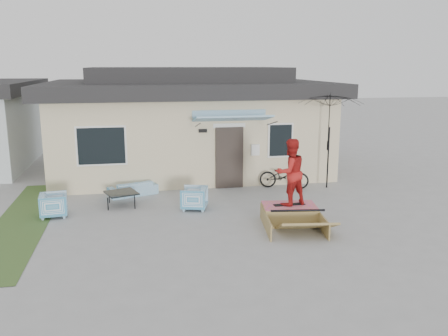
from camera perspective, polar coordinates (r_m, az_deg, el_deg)
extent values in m
plane|color=#969696|center=(11.83, 0.23, -8.08)|extent=(90.00, 90.00, 0.00)
cube|color=#385526|center=(13.86, -23.23, -6.00)|extent=(1.40, 8.00, 0.01)
cube|color=beige|center=(19.18, -4.42, 4.47)|extent=(10.00, 7.00, 3.00)
cube|color=black|center=(19.01, -4.51, 9.70)|extent=(10.80, 7.80, 0.50)
cube|color=black|center=(19.00, -4.54, 11.36)|extent=(7.50, 4.50, 0.60)
cube|color=#322924|center=(15.95, 0.65, 1.25)|extent=(0.95, 0.08, 2.10)
cube|color=white|center=(15.59, -14.67, 2.63)|extent=(1.60, 0.06, 1.30)
cube|color=white|center=(16.32, 6.86, 3.37)|extent=(0.90, 0.06, 1.20)
cube|color=teal|center=(15.25, 1.05, 6.05)|extent=(2.50, 1.09, 0.29)
imported|color=teal|center=(15.49, -11.03, -2.17)|extent=(1.61, 0.97, 0.61)
imported|color=teal|center=(13.91, -19.99, -4.10)|extent=(0.74, 0.78, 0.73)
imported|color=teal|center=(13.76, -3.66, -3.53)|extent=(0.85, 0.88, 0.73)
cube|color=black|center=(14.42, -12.34, -3.70)|extent=(1.09, 1.09, 0.42)
imported|color=black|center=(16.13, 7.32, -0.59)|extent=(1.78, 1.15, 1.08)
cylinder|color=black|center=(16.37, 12.53, 1.23)|extent=(0.05, 0.05, 2.10)
imported|color=black|center=(16.25, 12.65, 3.65)|extent=(2.26, 2.11, 0.90)
cube|color=black|center=(12.72, 7.93, -4.37)|extent=(0.86, 0.24, 0.05)
imported|color=#B01D1A|center=(12.48, 8.06, -0.34)|extent=(1.02, 0.88, 1.78)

